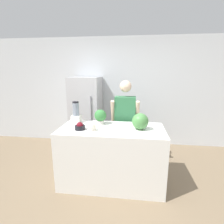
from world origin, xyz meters
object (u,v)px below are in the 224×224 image
refrigerator (87,113)px  person (125,123)px  potted_plant (100,116)px  watermelon (140,121)px  bowl_cherries (80,127)px  bowl_cream (92,127)px  blender (76,113)px

refrigerator → person: size_ratio=1.02×
refrigerator → potted_plant: bearing=-63.9°
watermelon → bowl_cherries: watermelon is taller
person → bowl_cherries: bearing=-131.4°
person → bowl_cream: (-0.46, -0.75, 0.14)m
potted_plant → person: bearing=46.1°
bowl_cherries → bowl_cream: bowl_cherries is taller
bowl_cherries → watermelon: bearing=5.6°
refrigerator → potted_plant: (0.55, -1.12, 0.23)m
bowl_cherries → bowl_cream: bearing=-4.3°
watermelon → refrigerator: bearing=131.5°
potted_plant → watermelon: bearing=-20.1°
person → bowl_cream: 0.89m
person → potted_plant: size_ratio=6.67×
person → potted_plant: (-0.39, -0.41, 0.22)m
bowl_cherries → refrigerator: bearing=101.5°
refrigerator → blender: (0.11, -1.06, 0.25)m
refrigerator → blender: bearing=-84.1°
refrigerator → potted_plant: refrigerator is taller
watermelon → person: bearing=111.7°
refrigerator → bowl_cherries: bearing=-78.5°
refrigerator → potted_plant: 1.27m
potted_plant → bowl_cream: bearing=-100.8°
blender → refrigerator: bearing=95.9°
refrigerator → bowl_cream: (0.48, -1.46, 0.15)m
bowl_cream → blender: size_ratio=0.33×
blender → bowl_cherries: bearing=-64.2°
person → bowl_cherries: (-0.65, -0.73, 0.14)m
bowl_cream → blender: 0.56m
bowl_cherries → blender: blender is taller
person → watermelon: 0.73m
person → bowl_cherries: 0.99m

